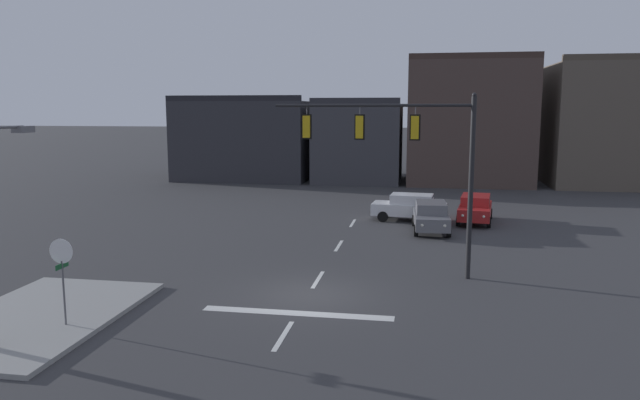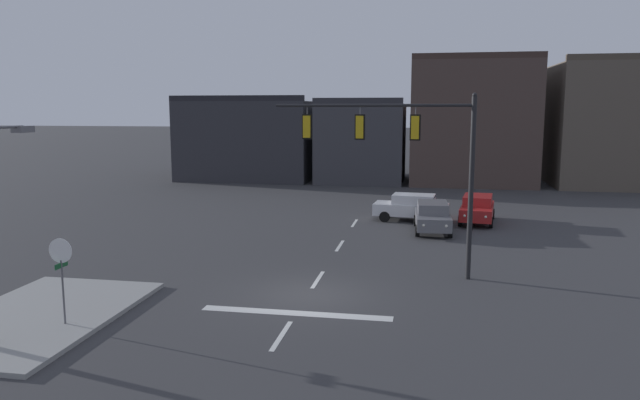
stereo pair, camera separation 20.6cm
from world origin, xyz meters
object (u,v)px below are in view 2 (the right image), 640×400
Objects in this scene: car_lot_middle at (477,208)px; car_lot_farside at (412,207)px; signal_mast_near_side at (407,148)px; stop_sign at (61,260)px; car_lot_nearside at (432,216)px.

car_lot_middle is 1.01× the size of car_lot_farside.
signal_mast_near_side reaches higher than stop_sign.
stop_sign is (-10.02, -7.99, -3.01)m from signal_mast_near_side.
signal_mast_near_side is at bearing 38.56° from stop_sign.
car_lot_nearside is 0.99× the size of car_lot_farside.
signal_mast_near_side is at bearing -89.89° from car_lot_farside.
car_lot_nearside is at bearing -129.90° from car_lot_middle.
signal_mast_near_side is at bearing -97.56° from car_lot_nearside.
car_lot_nearside and car_lot_farside have the same top height.
car_lot_middle is at bearing 72.48° from signal_mast_near_side.
car_lot_nearside is (11.21, 16.96, -1.29)m from stop_sign.
stop_sign is at bearing -116.59° from car_lot_farside.
car_lot_nearside is at bearing 82.44° from signal_mast_near_side.
stop_sign reaches higher than car_lot_middle.
signal_mast_near_side is 12.73m from car_lot_farside.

